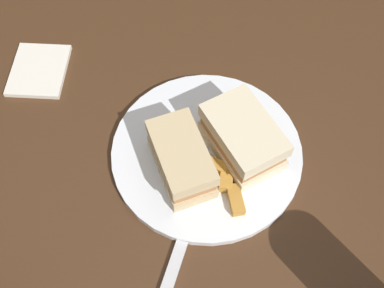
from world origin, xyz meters
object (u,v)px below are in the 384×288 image
at_px(sandwich_half_left, 182,159).
at_px(napkin, 39,70).
at_px(plate, 207,151).
at_px(sandwich_half_right, 243,139).

xyz_separation_m(sandwich_half_left, napkin, (0.20, 0.24, -0.04)).
xyz_separation_m(plate, napkin, (0.17, 0.27, -0.00)).
height_order(sandwich_half_left, napkin, sandwich_half_left).
xyz_separation_m(plate, sandwich_half_left, (-0.03, 0.04, 0.04)).
height_order(plate, napkin, plate).
distance_m(plate, sandwich_half_right, 0.06).
bearing_deg(napkin, sandwich_half_right, -117.80).
bearing_deg(sandwich_half_right, plate, 85.16).
distance_m(sandwich_half_left, napkin, 0.31).
bearing_deg(plate, napkin, 58.66).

